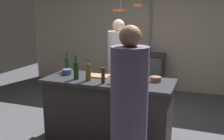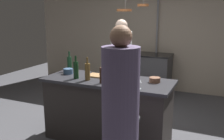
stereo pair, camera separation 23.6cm
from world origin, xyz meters
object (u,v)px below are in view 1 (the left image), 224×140
Objects in this scene: cutting_board at (98,76)px; wine_bottle_dark at (117,73)px; wine_bottle_amber at (88,72)px; wine_glass_near_left_guest at (142,80)px; chef at (118,73)px; pepper_mill at (103,76)px; stove_range at (146,73)px; mixing_bowl_steel at (127,75)px; mixing_bowl_wooden at (156,79)px; wine_bottle_rose at (132,73)px; mixing_bowl_blue at (67,72)px; wine_bottle_red at (76,70)px; guest_right at (129,120)px; wine_bottle_green at (67,64)px; wine_glass_near_right_guest at (125,73)px.

wine_bottle_dark is (0.34, -0.18, 0.10)m from cutting_board.
wine_bottle_amber reaches higher than wine_glass_near_left_guest.
pepper_mill is (0.16, -1.09, 0.22)m from chef.
mixing_bowl_steel is at bearing -84.55° from stove_range.
mixing_bowl_wooden is 0.84× the size of mixing_bowl_steel.
stove_range is 2.61m from wine_bottle_rose.
cutting_board is 0.49m from mixing_bowl_blue.
wine_bottle_rose is 1.04m from mixing_bowl_blue.
wine_bottle_rose reaches higher than wine_bottle_red.
pepper_mill is 0.44m from wine_bottle_red.
stove_range is at bearing 90.23° from pepper_mill.
guest_right reaches higher than wine_bottle_rose.
wine_bottle_red is 2.28× the size of mixing_bowl_blue.
wine_bottle_dark is at bearing -19.20° from wine_bottle_green.
cutting_board is 0.39m from pepper_mill.
mixing_bowl_blue is at bearing 158.58° from pepper_mill.
pepper_mill is (0.20, -0.32, 0.10)m from cutting_board.
mixing_bowl_blue is (-1.03, 0.13, -0.09)m from wine_bottle_rose.
stove_range is 6.32× the size of mixing_bowl_blue.
chef is 8.06× the size of pepper_mill.
cutting_board is 0.42m from mixing_bowl_steel.
stove_range is 2.67m from wine_bottle_amber.
stove_range is 2.83m from wine_glass_near_left_guest.
mixing_bowl_steel is (-0.32, 0.46, -0.07)m from wine_glass_near_left_guest.
mixing_bowl_wooden is 1.31m from mixing_bowl_blue.
pepper_mill reaches higher than cutting_board.
wine_bottle_dark is at bearing 115.82° from guest_right.
mixing_bowl_blue is at bearing -174.04° from cutting_board.
mixing_bowl_steel is (0.41, 0.08, 0.02)m from cutting_board.
pepper_mill is at bearing -81.67° from chef.
mixing_bowl_wooden is at bearing -5.64° from wine_bottle_green.
guest_right is 11.59× the size of wine_glass_near_left_guest.
wine_bottle_green is (-0.55, 0.40, -0.00)m from wine_bottle_amber.
pepper_mill is 1.49× the size of mixing_bowl_blue.
wine_bottle_red is (-0.23, -0.24, 0.12)m from cutting_board.
wine_bottle_red is at bearing -105.24° from chef.
cutting_board is 1.02× the size of wine_bottle_amber.
wine_glass_near_left_guest is (0.54, -2.72, 0.56)m from stove_range.
mixing_bowl_blue is at bearing 155.58° from wine_bottle_amber.
mixing_bowl_steel is (-0.37, 1.15, 0.15)m from guest_right.
guest_right reaches higher than wine_glass_near_left_guest.
wine_bottle_amber is at bearing -24.42° from mixing_bowl_blue.
mixing_bowl_wooden is (0.10, 0.38, -0.07)m from wine_glass_near_left_guest.
chef is 1.10m from wine_bottle_rose.
wine_bottle_dark is at bearing -27.70° from cutting_board.
wine_bottle_amber is 0.50m from mixing_bowl_blue.
wine_bottle_red is at bearing -168.21° from wine_glass_near_right_guest.
chef reaches higher than pepper_mill.
guest_right is at bearing -39.05° from mixing_bowl_blue.
stove_range is at bearing 95.45° from mixing_bowl_steel.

